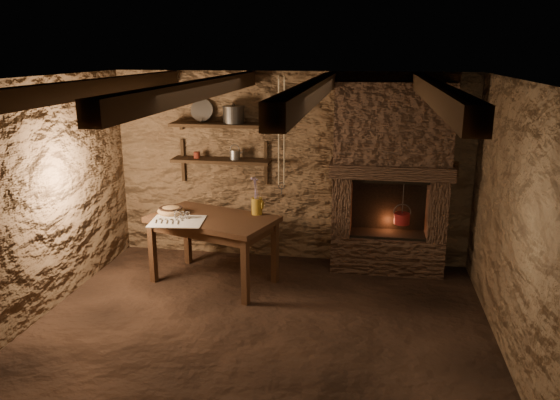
% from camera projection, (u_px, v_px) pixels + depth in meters
% --- Properties ---
extents(floor, '(4.50, 4.50, 0.00)m').
position_uv_depth(floor, '(259.00, 330.00, 5.33)').
color(floor, black).
rests_on(floor, ground).
extents(back_wall, '(4.50, 0.04, 2.40)m').
position_uv_depth(back_wall, '(290.00, 168.00, 6.91)').
color(back_wall, brown).
rests_on(back_wall, floor).
extents(front_wall, '(4.50, 0.04, 2.40)m').
position_uv_depth(front_wall, '(186.00, 312.00, 3.11)').
color(front_wall, brown).
rests_on(front_wall, floor).
extents(left_wall, '(0.04, 4.00, 2.40)m').
position_uv_depth(left_wall, '(34.00, 202.00, 5.37)').
color(left_wall, brown).
rests_on(left_wall, floor).
extents(right_wall, '(0.04, 4.00, 2.40)m').
position_uv_depth(right_wall, '(516.00, 225.00, 4.65)').
color(right_wall, brown).
rests_on(right_wall, floor).
extents(ceiling, '(4.50, 4.00, 0.04)m').
position_uv_depth(ceiling, '(256.00, 79.00, 4.69)').
color(ceiling, black).
rests_on(ceiling, back_wall).
extents(beam_far_left, '(0.14, 3.95, 0.16)m').
position_uv_depth(beam_far_left, '(95.00, 88.00, 4.95)').
color(beam_far_left, black).
rests_on(beam_far_left, ceiling).
extents(beam_mid_left, '(0.14, 3.95, 0.16)m').
position_uv_depth(beam_mid_left, '(201.00, 89.00, 4.80)').
color(beam_mid_left, black).
rests_on(beam_mid_left, ceiling).
extents(beam_mid_right, '(0.14, 3.95, 0.16)m').
position_uv_depth(beam_mid_right, '(314.00, 91.00, 4.64)').
color(beam_mid_right, black).
rests_on(beam_mid_right, ceiling).
extents(beam_far_right, '(0.14, 3.95, 0.16)m').
position_uv_depth(beam_far_right, '(435.00, 92.00, 4.48)').
color(beam_far_right, black).
rests_on(beam_far_right, ceiling).
extents(shelf_lower, '(1.25, 0.30, 0.04)m').
position_uv_depth(shelf_lower, '(221.00, 160.00, 6.87)').
color(shelf_lower, black).
rests_on(shelf_lower, back_wall).
extents(shelf_upper, '(1.25, 0.30, 0.04)m').
position_uv_depth(shelf_upper, '(220.00, 125.00, 6.75)').
color(shelf_upper, black).
rests_on(shelf_upper, back_wall).
extents(hearth, '(1.43, 0.51, 2.30)m').
position_uv_depth(hearth, '(391.00, 173.00, 6.49)').
color(hearth, '#3A271D').
rests_on(hearth, floor).
extents(work_table, '(1.58, 1.20, 0.80)m').
position_uv_depth(work_table, '(214.00, 247.00, 6.33)').
color(work_table, '#331E12').
rests_on(work_table, floor).
extents(linen_cloth, '(0.63, 0.53, 0.01)m').
position_uv_depth(linen_cloth, '(177.00, 221.00, 6.06)').
color(linen_cloth, beige).
rests_on(linen_cloth, work_table).
extents(pewter_cutlery_row, '(0.51, 0.24, 0.01)m').
position_uv_depth(pewter_cutlery_row, '(177.00, 221.00, 6.04)').
color(pewter_cutlery_row, gray).
rests_on(pewter_cutlery_row, linen_cloth).
extents(drinking_glasses, '(0.19, 0.06, 0.07)m').
position_uv_depth(drinking_glasses, '(182.00, 215.00, 6.15)').
color(drinking_glasses, white).
rests_on(drinking_glasses, linen_cloth).
extents(stoneware_jug, '(0.15, 0.14, 0.45)m').
position_uv_depth(stoneware_jug, '(257.00, 198.00, 6.29)').
color(stoneware_jug, '#AC8121').
rests_on(stoneware_jug, work_table).
extents(wooden_bowl, '(0.32, 0.32, 0.11)m').
position_uv_depth(wooden_bowl, '(171.00, 211.00, 6.34)').
color(wooden_bowl, '#9C7343').
rests_on(wooden_bowl, work_table).
extents(iron_stockpot, '(0.31, 0.31, 0.19)m').
position_uv_depth(iron_stockpot, '(234.00, 116.00, 6.69)').
color(iron_stockpot, '#2A2825').
rests_on(iron_stockpot, shelf_upper).
extents(tin_pan, '(0.29, 0.13, 0.28)m').
position_uv_depth(tin_pan, '(202.00, 110.00, 6.84)').
color(tin_pan, gray).
rests_on(tin_pan, shelf_upper).
extents(small_kettle, '(0.20, 0.16, 0.18)m').
position_uv_depth(small_kettle, '(235.00, 155.00, 6.82)').
color(small_kettle, gray).
rests_on(small_kettle, shelf_lower).
extents(rusty_tin, '(0.09, 0.09, 0.08)m').
position_uv_depth(rusty_tin, '(197.00, 155.00, 6.90)').
color(rusty_tin, '#551911').
rests_on(rusty_tin, shelf_lower).
extents(red_pot, '(0.21, 0.20, 0.54)m').
position_uv_depth(red_pot, '(402.00, 218.00, 6.55)').
color(red_pot, maroon).
rests_on(red_pot, hearth).
extents(hanging_ropes, '(0.08, 0.08, 1.20)m').
position_uv_depth(hanging_ropes, '(281.00, 132.00, 5.84)').
color(hanging_ropes, beige).
rests_on(hanging_ropes, ceiling).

